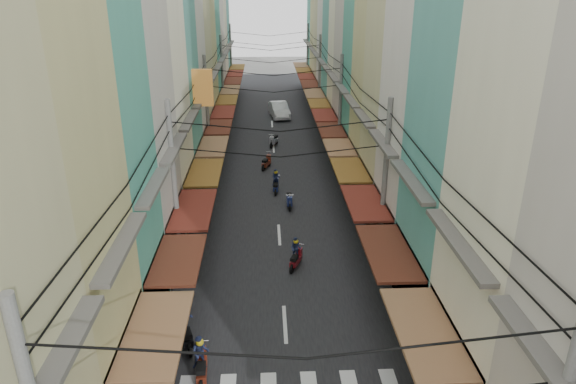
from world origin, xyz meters
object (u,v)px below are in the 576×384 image
object	(u,v)px
market_umbrella	(479,307)
traffic_sign	(436,340)
bicycle	(426,293)
white_car	(279,117)

from	to	relation	value
market_umbrella	traffic_sign	size ratio (longest dim) A/B	0.78
bicycle	market_umbrella	bearing A→B (deg)	-149.92
white_car	market_umbrella	bearing A→B (deg)	-88.35
white_car	traffic_sign	bearing A→B (deg)	-91.97
bicycle	market_umbrella	size ratio (longest dim) A/B	0.76
traffic_sign	bicycle	bearing A→B (deg)	74.32
bicycle	traffic_sign	distance (m)	6.37
bicycle	white_car	bearing A→B (deg)	31.79
white_car	traffic_sign	size ratio (longest dim) A/B	1.89
white_car	traffic_sign	xyz separation A→B (m)	(3.98, -38.69, 2.10)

